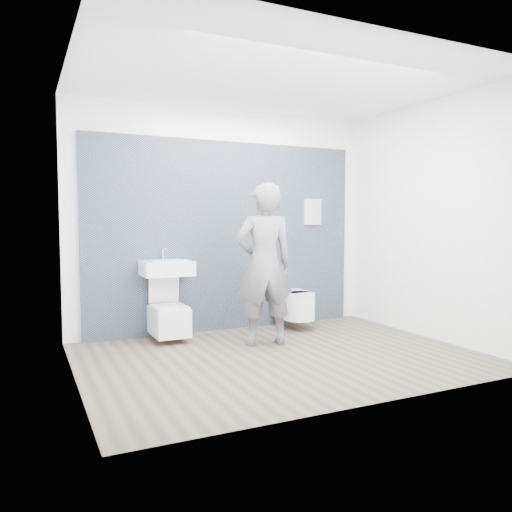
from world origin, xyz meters
name	(u,v)px	position (x,y,z in m)	size (l,w,h in m)	color
ground	(281,356)	(0.00, 0.00, 0.00)	(4.00, 4.00, 0.00)	brown
room_shell	(281,187)	(0.00, 0.00, 1.74)	(4.00, 4.00, 4.00)	white
tile_wall	(227,328)	(0.00, 1.47, 0.00)	(3.60, 0.06, 2.40)	black
washbasin	(167,268)	(-0.86, 1.22, 0.85)	(0.58, 0.43, 0.43)	white
toilet_square	(169,319)	(-0.86, 1.17, 0.26)	(0.39, 0.56, 0.75)	white
toilet_rounded	(295,305)	(0.81, 1.11, 0.31)	(0.38, 0.65, 0.35)	white
info_placard	(312,321)	(1.25, 1.43, 0.00)	(0.27, 0.03, 0.35)	white
visitor	(264,265)	(0.06, 0.52, 0.91)	(0.66, 0.43, 1.81)	slate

